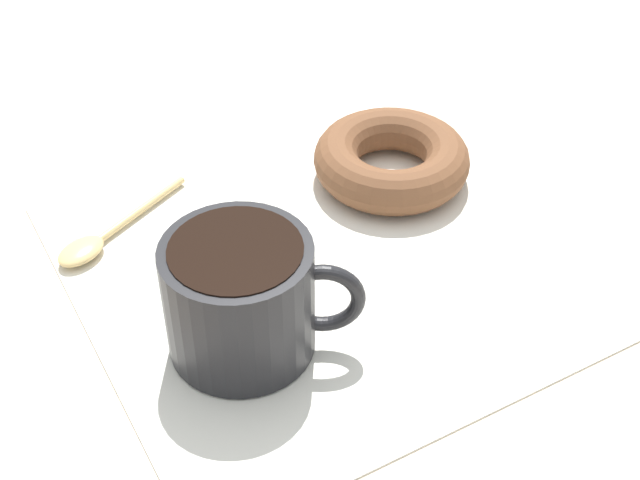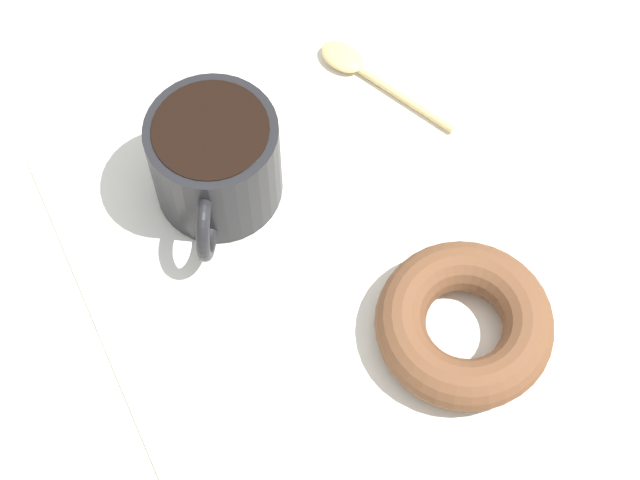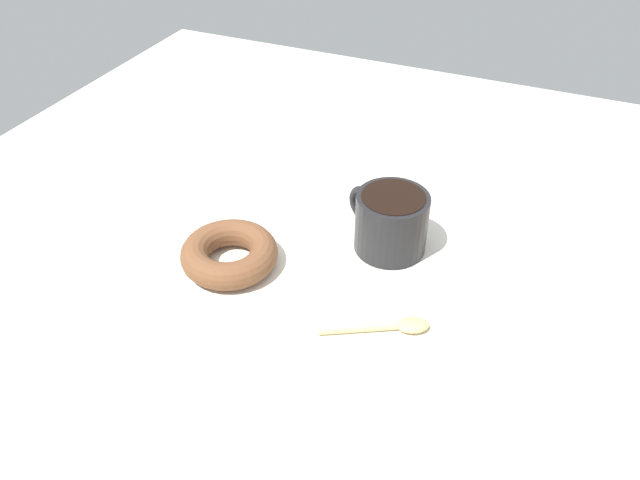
% 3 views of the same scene
% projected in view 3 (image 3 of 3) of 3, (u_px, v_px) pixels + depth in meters
% --- Properties ---
extents(ground_plane, '(1.20, 1.20, 0.02)m').
position_uv_depth(ground_plane, '(322.00, 257.00, 0.79)').
color(ground_plane, beige).
extents(napkin, '(0.33, 0.33, 0.00)m').
position_uv_depth(napkin, '(320.00, 253.00, 0.78)').
color(napkin, white).
rests_on(napkin, ground_plane).
extents(coffee_cup, '(0.09, 0.11, 0.08)m').
position_uv_depth(coffee_cup, '(390.00, 221.00, 0.77)').
color(coffee_cup, black).
rests_on(coffee_cup, napkin).
extents(donut, '(0.12, 0.12, 0.03)m').
position_uv_depth(donut, '(229.00, 253.00, 0.75)').
color(donut, brown).
rests_on(donut, napkin).
extents(spoon, '(0.07, 0.11, 0.01)m').
position_uv_depth(spoon, '(399.00, 326.00, 0.68)').
color(spoon, '#D8B772').
rests_on(spoon, napkin).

